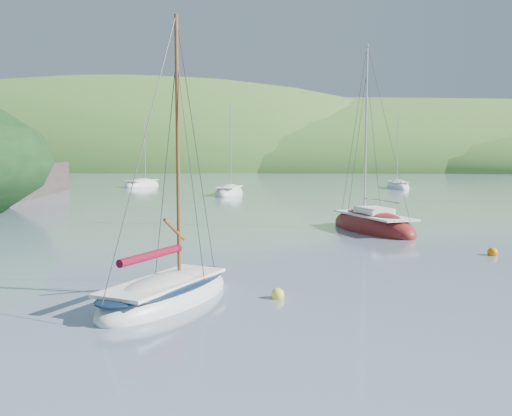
# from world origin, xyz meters

# --- Properties ---
(ground) EXTENTS (700.00, 700.00, 0.00)m
(ground) POSITION_xyz_m (0.00, 0.00, 0.00)
(ground) COLOR slate
(ground) RESTS_ON ground
(shoreline_hills) EXTENTS (690.00, 135.00, 56.00)m
(shoreline_hills) POSITION_xyz_m (-9.66, 172.42, 0.00)
(shoreline_hills) COLOR #3F6D29
(shoreline_hills) RESTS_ON ground
(daysailer_white) EXTENTS (4.17, 6.48, 9.36)m
(daysailer_white) POSITION_xyz_m (-1.23, -0.01, 0.21)
(daysailer_white) COLOR silver
(daysailer_white) RESTS_ON ground
(sloop_red) EXTENTS (5.79, 8.43, 11.85)m
(sloop_red) POSITION_xyz_m (6.79, 16.94, 0.22)
(sloop_red) COLOR maroon
(sloop_red) RESTS_ON ground
(distant_sloop_a) EXTENTS (3.20, 7.74, 10.80)m
(distant_sloop_a) POSITION_xyz_m (-5.76, 45.33, 0.18)
(distant_sloop_a) COLOR silver
(distant_sloop_a) RESTS_ON ground
(distant_sloop_b) EXTENTS (2.80, 7.52, 10.64)m
(distant_sloop_b) POSITION_xyz_m (14.67, 59.76, 0.18)
(distant_sloop_b) COLOR silver
(distant_sloop_b) RESTS_ON ground
(distant_sloop_c) EXTENTS (4.55, 7.88, 10.63)m
(distant_sloop_c) POSITION_xyz_m (-19.92, 59.69, 0.18)
(distant_sloop_c) COLOR silver
(distant_sloop_c) RESTS_ON ground
(mooring_buoys) EXTENTS (23.85, 8.94, 0.50)m
(mooring_buoys) POSITION_xyz_m (-1.09, 6.56, 0.12)
(mooring_buoys) COLOR #FFF33E
(mooring_buoys) RESTS_ON ground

